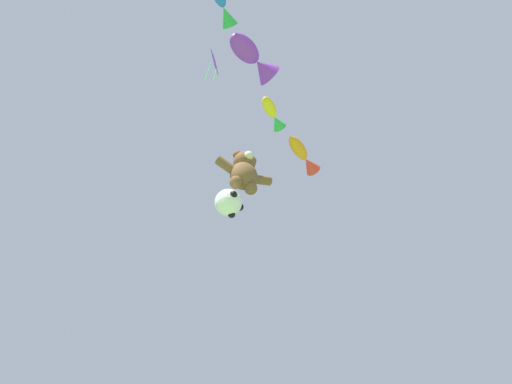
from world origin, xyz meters
The scene contains 7 objects.
teddy_bear_kite centered at (1.84, 4.60, 11.92)m, with size 1.94×0.86×1.97m.
soccer_ball_kite centered at (1.53, 4.89, 10.42)m, with size 0.87×0.87×0.80m.
fish_kite_tangerine centered at (4.54, 4.83, 15.28)m, with size 1.90×1.43×0.64m.
fish_kite_goldfin centered at (2.68, 3.91, 15.67)m, with size 1.44×1.27×0.56m.
fish_kite_violet centered at (1.01, 2.21, 15.33)m, with size 2.10×1.45×0.93m.
fish_kite_cobalt centered at (-0.69, 1.23, 16.14)m, with size 1.64×1.63×0.58m.
diamond_kite centered at (-0.08, 3.65, 17.30)m, with size 0.71×0.86×2.66m.
Camera 1 is at (-0.79, -1.60, 1.25)m, focal length 28.00 mm.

